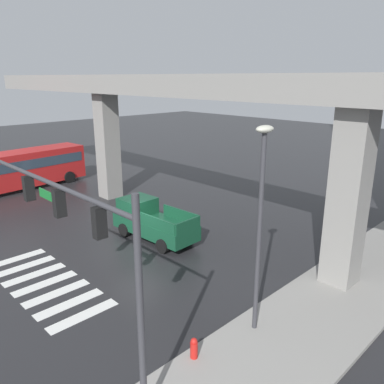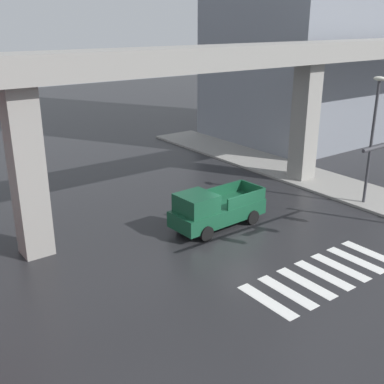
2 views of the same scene
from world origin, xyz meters
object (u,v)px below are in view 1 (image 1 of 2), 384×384
object	(u,v)px
traffic_signal_mast	(80,230)
pickup_truck	(151,221)
city_bus	(17,168)
street_lamp_near_corner	(261,209)
fire_hydrant	(194,350)

from	to	relation	value
traffic_signal_mast	pickup_truck	bearing A→B (deg)	130.85
pickup_truck	city_bus	bearing A→B (deg)	-174.45
city_bus	pickup_truck	bearing A→B (deg)	5.55
pickup_truck	street_lamp_near_corner	xyz separation A→B (m)	(9.02, -2.59, 3.57)
city_bus	fire_hydrant	distance (m)	24.02
city_bus	traffic_signal_mast	distance (m)	22.68
street_lamp_near_corner	fire_hydrant	world-z (taller)	street_lamp_near_corner
pickup_truck	street_lamp_near_corner	size ratio (longest dim) A/B	0.72
traffic_signal_mast	fire_hydrant	distance (m)	5.21
pickup_truck	fire_hydrant	distance (m)	10.08
city_bus	traffic_signal_mast	bearing A→B (deg)	-15.86
city_bus	street_lamp_near_corner	distance (m)	24.28
street_lamp_near_corner	fire_hydrant	xyz separation A→B (m)	(-0.40, -2.60, -4.13)
fire_hydrant	pickup_truck	bearing A→B (deg)	148.96
street_lamp_near_corner	traffic_signal_mast	bearing A→B (deg)	-115.94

